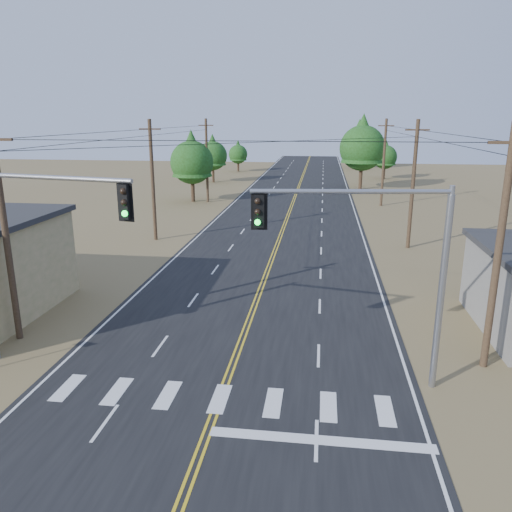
# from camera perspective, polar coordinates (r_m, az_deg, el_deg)

# --- Properties ---
(road) EXTENTS (15.00, 200.00, 0.02)m
(road) POSITION_cam_1_polar(r_m,az_deg,el_deg) (39.58, 2.24, 0.76)
(road) COLOR black
(road) RESTS_ON ground
(utility_pole_left_near) EXTENTS (1.80, 0.30, 10.00)m
(utility_pole_left_near) POSITION_cam_1_polar(r_m,az_deg,el_deg) (25.00, -26.71, 2.37)
(utility_pole_left_near) COLOR #4C3826
(utility_pole_left_near) RESTS_ON ground
(utility_pole_left_mid) EXTENTS (1.80, 0.30, 10.00)m
(utility_pole_left_mid) POSITION_cam_1_polar(r_m,az_deg,el_deg) (42.77, -11.73, 8.54)
(utility_pole_left_mid) COLOR #4C3826
(utility_pole_left_mid) RESTS_ON ground
(utility_pole_left_far) EXTENTS (1.80, 0.30, 10.00)m
(utility_pole_left_far) POSITION_cam_1_polar(r_m,az_deg,el_deg) (61.92, -5.64, 10.86)
(utility_pole_left_far) COLOR #4C3826
(utility_pole_left_far) RESTS_ON ground
(utility_pole_right_near) EXTENTS (1.80, 0.30, 10.00)m
(utility_pole_right_near) POSITION_cam_1_polar(r_m,az_deg,el_deg) (21.87, 26.01, 0.77)
(utility_pole_right_near) COLOR #4C3826
(utility_pole_right_near) RESTS_ON ground
(utility_pole_right_mid) EXTENTS (1.80, 0.30, 10.00)m
(utility_pole_right_mid) POSITION_cam_1_polar(r_m,az_deg,el_deg) (41.02, 17.50, 7.86)
(utility_pole_right_mid) COLOR #4C3826
(utility_pole_right_mid) RESTS_ON ground
(utility_pole_right_far) EXTENTS (1.80, 0.30, 10.00)m
(utility_pole_right_far) POSITION_cam_1_polar(r_m,az_deg,el_deg) (60.72, 14.39, 10.37)
(utility_pole_right_far) COLOR #4C3826
(utility_pole_right_far) RESTS_ON ground
(signal_mast_left) EXTENTS (7.39, 1.83, 8.19)m
(signal_mast_left) POSITION_cam_1_polar(r_m,az_deg,el_deg) (21.63, -25.25, 2.02)
(signal_mast_left) COLOR gray
(signal_mast_left) RESTS_ON ground
(signal_mast_right) EXTENTS (7.16, 1.22, 7.82)m
(signal_mast_right) POSITION_cam_1_polar(r_m,az_deg,el_deg) (18.64, 14.75, 0.23)
(signal_mast_right) COLOR gray
(signal_mast_right) RESTS_ON ground
(tree_left_near) EXTENTS (5.25, 5.25, 8.75)m
(tree_left_near) POSITION_cam_1_polar(r_m,az_deg,el_deg) (62.35, -7.36, 11.05)
(tree_left_near) COLOR #3F2D1E
(tree_left_near) RESTS_ON ground
(tree_left_mid) EXTENTS (4.59, 4.59, 7.64)m
(tree_left_mid) POSITION_cam_1_polar(r_m,az_deg,el_deg) (81.47, -4.97, 11.67)
(tree_left_mid) COLOR #3F2D1E
(tree_left_mid) RESTS_ON ground
(tree_left_far) EXTENTS (3.59, 3.59, 5.98)m
(tree_left_far) POSITION_cam_1_polar(r_m,az_deg,el_deg) (97.76, -2.07, 11.76)
(tree_left_far) COLOR #3F2D1E
(tree_left_far) RESTS_ON ground
(tree_right_near) EXTENTS (6.43, 6.43, 10.71)m
(tree_right_near) POSITION_cam_1_polar(r_m,az_deg,el_deg) (74.33, 12.08, 12.48)
(tree_right_near) COLOR #3F2D1E
(tree_right_near) RESTS_ON ground
(tree_right_mid) EXTENTS (3.99, 3.99, 6.66)m
(tree_right_mid) POSITION_cam_1_polar(r_m,az_deg,el_deg) (88.42, 14.55, 11.15)
(tree_right_mid) COLOR #3F2D1E
(tree_right_mid) RESTS_ON ground
(tree_right_far) EXTENTS (5.96, 5.96, 9.93)m
(tree_right_far) POSITION_cam_1_polar(r_m,az_deg,el_deg) (105.57, 11.69, 13.05)
(tree_right_far) COLOR #3F2D1E
(tree_right_far) RESTS_ON ground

